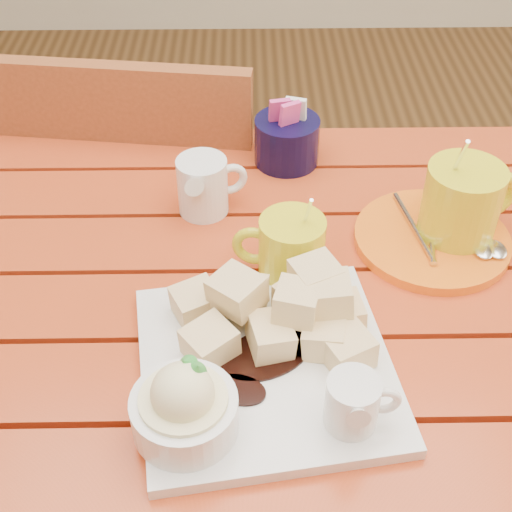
{
  "coord_description": "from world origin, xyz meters",
  "views": [
    {
      "loc": [
        0.01,
        -0.6,
        1.35
      ],
      "look_at": [
        0.02,
        0.01,
        0.82
      ],
      "focal_mm": 50.0,
      "sensor_mm": 36.0,
      "label": 1
    }
  ],
  "objects_px": {
    "table": "(244,362)",
    "chair_far": "(154,224)",
    "coffee_mug_right": "(463,204)",
    "dessert_plate": "(256,361)",
    "coffee_mug_left": "(289,249)",
    "orange_saucer": "(433,239)"
  },
  "relations": [
    {
      "from": "table",
      "to": "chair_far",
      "type": "height_order",
      "value": "chair_far"
    },
    {
      "from": "coffee_mug_right",
      "to": "table",
      "type": "bearing_deg",
      "value": 179.52
    },
    {
      "from": "dessert_plate",
      "to": "coffee_mug_left",
      "type": "distance_m",
      "value": 0.17
    },
    {
      "from": "coffee_mug_left",
      "to": "orange_saucer",
      "type": "relative_size",
      "value": 0.66
    },
    {
      "from": "table",
      "to": "coffee_mug_left",
      "type": "bearing_deg",
      "value": 38.07
    },
    {
      "from": "coffee_mug_left",
      "to": "coffee_mug_right",
      "type": "distance_m",
      "value": 0.24
    },
    {
      "from": "dessert_plate",
      "to": "orange_saucer",
      "type": "relative_size",
      "value": 1.5
    },
    {
      "from": "orange_saucer",
      "to": "coffee_mug_left",
      "type": "bearing_deg",
      "value": -162.13
    },
    {
      "from": "table",
      "to": "coffee_mug_left",
      "type": "distance_m",
      "value": 0.17
    },
    {
      "from": "coffee_mug_right",
      "to": "orange_saucer",
      "type": "height_order",
      "value": "coffee_mug_right"
    },
    {
      "from": "orange_saucer",
      "to": "dessert_plate",
      "type": "bearing_deg",
      "value": -136.45
    },
    {
      "from": "coffee_mug_right",
      "to": "dessert_plate",
      "type": "bearing_deg",
      "value": -161.83
    },
    {
      "from": "coffee_mug_left",
      "to": "coffee_mug_right",
      "type": "bearing_deg",
      "value": 29.38
    },
    {
      "from": "dessert_plate",
      "to": "table",
      "type": "bearing_deg",
      "value": 96.7
    },
    {
      "from": "table",
      "to": "dessert_plate",
      "type": "distance_m",
      "value": 0.18
    },
    {
      "from": "dessert_plate",
      "to": "orange_saucer",
      "type": "height_order",
      "value": "dessert_plate"
    },
    {
      "from": "table",
      "to": "chair_far",
      "type": "relative_size",
      "value": 1.37
    },
    {
      "from": "table",
      "to": "coffee_mug_right",
      "type": "distance_m",
      "value": 0.35
    },
    {
      "from": "coffee_mug_left",
      "to": "coffee_mug_right",
      "type": "xyz_separation_m",
      "value": [
        0.22,
        0.07,
        0.01
      ]
    },
    {
      "from": "coffee_mug_left",
      "to": "coffee_mug_right",
      "type": "relative_size",
      "value": 0.81
    },
    {
      "from": "coffee_mug_left",
      "to": "orange_saucer",
      "type": "bearing_deg",
      "value": 29.29
    },
    {
      "from": "orange_saucer",
      "to": "chair_far",
      "type": "distance_m",
      "value": 0.63
    }
  ]
}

